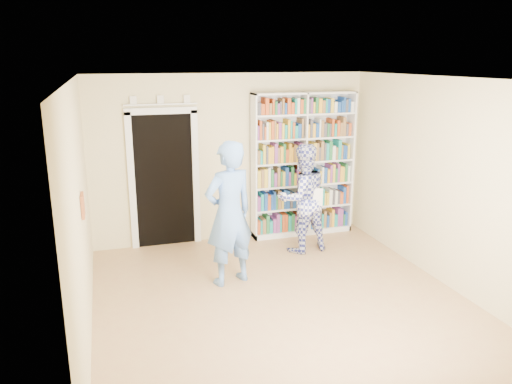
# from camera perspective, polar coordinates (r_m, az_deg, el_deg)

# --- Properties ---
(floor) EXTENTS (5.00, 5.00, 0.00)m
(floor) POSITION_cam_1_polar(r_m,az_deg,el_deg) (6.29, 3.17, -12.63)
(floor) COLOR #AD7A54
(floor) RESTS_ON ground
(ceiling) EXTENTS (5.00, 5.00, 0.00)m
(ceiling) POSITION_cam_1_polar(r_m,az_deg,el_deg) (5.58, 3.57, 12.77)
(ceiling) COLOR white
(ceiling) RESTS_ON wall_back
(wall_back) EXTENTS (4.50, 0.00, 4.50)m
(wall_back) POSITION_cam_1_polar(r_m,az_deg,el_deg) (8.11, -2.81, 3.87)
(wall_back) COLOR beige
(wall_back) RESTS_ON floor
(wall_left) EXTENTS (0.00, 5.00, 5.00)m
(wall_left) POSITION_cam_1_polar(r_m,az_deg,el_deg) (5.45, -19.42, -2.55)
(wall_left) COLOR beige
(wall_left) RESTS_ON floor
(wall_right) EXTENTS (0.00, 5.00, 5.00)m
(wall_right) POSITION_cam_1_polar(r_m,az_deg,el_deg) (6.89, 21.20, 0.84)
(wall_right) COLOR beige
(wall_right) RESTS_ON floor
(bookshelf) EXTENTS (1.74, 0.33, 2.39)m
(bookshelf) POSITION_cam_1_polar(r_m,az_deg,el_deg) (8.36, 5.35, 3.18)
(bookshelf) COLOR white
(bookshelf) RESTS_ON floor
(doorway) EXTENTS (1.10, 0.08, 2.43)m
(doorway) POSITION_cam_1_polar(r_m,az_deg,el_deg) (7.93, -10.48, 2.12)
(doorway) COLOR black
(doorway) RESTS_ON floor
(wall_art) EXTENTS (0.03, 0.25, 0.25)m
(wall_art) POSITION_cam_1_polar(r_m,az_deg,el_deg) (5.63, -19.20, -1.46)
(wall_art) COLOR brown
(wall_art) RESTS_ON wall_left
(man_blue) EXTENTS (0.81, 0.66, 1.93)m
(man_blue) POSITION_cam_1_polar(r_m,az_deg,el_deg) (6.50, -3.09, -2.50)
(man_blue) COLOR #6190D9
(man_blue) RESTS_ON floor
(man_plaid) EXTENTS (0.89, 0.73, 1.69)m
(man_plaid) POSITION_cam_1_polar(r_m,az_deg,el_deg) (7.67, 5.32, -0.73)
(man_plaid) COLOR navy
(man_plaid) RESTS_ON floor
(paper_sheet) EXTENTS (0.19, 0.05, 0.27)m
(paper_sheet) POSITION_cam_1_polar(r_m,az_deg,el_deg) (7.48, 6.91, -0.60)
(paper_sheet) COLOR white
(paper_sheet) RESTS_ON man_plaid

